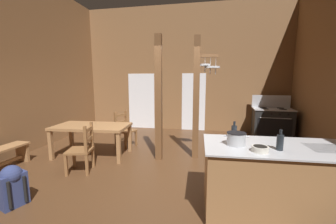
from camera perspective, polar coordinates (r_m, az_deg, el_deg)
name	(u,v)px	position (r m, az deg, el deg)	size (l,w,h in m)	color
ground_plane	(162,177)	(4.07, -1.74, -17.73)	(7.91, 8.34, 0.10)	#4C301C
wall_back	(184,69)	(7.46, 4.58, 11.89)	(7.91, 0.14, 4.39)	brown
glazed_door_back_left	(142,101)	(7.74, -7.45, 3.04)	(1.00, 0.01, 2.05)	white
glazed_panel_back_right	(193,102)	(7.38, 7.16, 2.78)	(0.84, 0.01, 2.05)	white
kitchen_island	(286,180)	(3.23, 30.32, -16.21)	(2.19, 1.03, 0.92)	#9E7044
stove_range	(272,123)	(7.12, 27.12, -2.71)	(1.21, 0.91, 1.32)	black
support_post_with_pot_rack	(198,94)	(4.62, 8.35, 5.05)	(0.58, 0.25, 2.74)	brown
support_post_center	(159,99)	(4.47, -2.64, 3.65)	(0.14, 0.14, 2.74)	brown
dining_table	(92,129)	(5.12, -20.58, -4.45)	(1.75, 1.00, 0.74)	#9E7044
ladderback_chair_near_window	(82,149)	(4.33, -22.94, -9.61)	(0.53, 0.53, 0.95)	brown
ladderback_chair_by_post	(124,130)	(5.70, -12.14, -4.88)	(0.59, 0.59, 0.95)	brown
backpack	(12,185)	(3.74, -37.57, -15.88)	(0.36, 0.37, 0.60)	navy
stockpot_on_counter	(236,139)	(2.81, 18.61, -7.16)	(0.32, 0.24, 0.17)	#B7BABF
mixing_bowl_on_counter	(260,149)	(2.68, 24.44, -9.43)	(0.19, 0.19, 0.07)	silver
bottle_tall_on_counter	(234,131)	(3.17, 18.06, -5.16)	(0.08, 0.08, 0.25)	#1E2328
bottle_short_on_counter	(280,142)	(2.83, 28.95, -7.39)	(0.08, 0.08, 0.26)	#1E2328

